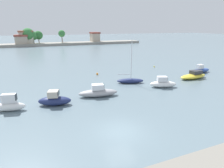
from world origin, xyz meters
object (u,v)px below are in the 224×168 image
Objects in this scene: moored_boat_5 at (163,83)px; moored_boat_6 at (194,76)px; moored_boat_1 at (9,105)px; mooring_buoy_0 at (154,67)px; moored_boat_2 at (55,100)px; moored_boat_4 at (130,80)px; moored_boat_7 at (201,70)px; mooring_buoy_2 at (97,74)px; moored_boat_3 at (98,92)px.

moored_boat_5 is 8.15m from moored_boat_6.
moored_boat_1 is at bearing -157.52° from moored_boat_5.
moored_boat_2 is at bearing -149.21° from mooring_buoy_0.
moored_boat_4 is 1.66× the size of moored_boat_7.
moored_boat_6 reaches higher than mooring_buoy_0.
moored_boat_5 is (15.46, 0.85, -0.03)m from moored_boat_2.
moored_boat_1 is 0.90× the size of moored_boat_2.
mooring_buoy_2 is at bearing 133.82° from moored_boat_4.
moored_boat_1 is 9.08× the size of mooring_buoy_2.
moored_boat_3 is 0.77× the size of moored_boat_4.
mooring_buoy_2 is (13.44, 11.41, -0.48)m from moored_boat_1.
moored_boat_7 is at bearing 23.73° from moored_boat_4.
moored_boat_3 is at bearing -168.93° from moored_boat_7.
mooring_buoy_2 is (-6.64, 10.73, -0.40)m from moored_boat_5.
moored_boat_2 is 0.95× the size of moored_boat_5.
moored_boat_6 is at bearing 18.61° from moored_boat_1.
moored_boat_2 is at bearing -161.46° from moored_boat_3.
moored_boat_7 is 10.43× the size of mooring_buoy_2.
moored_boat_3 is 1.28× the size of moored_boat_7.
moored_boat_1 reaches higher than mooring_buoy_2.
mooring_buoy_2 is (8.81, 11.59, -0.43)m from moored_boat_2.
moored_boat_2 reaches higher than moored_boat_3.
moored_boat_1 is 10.10m from moored_boat_3.
moored_boat_6 is at bearing 10.94° from moored_boat_4.
moored_boat_4 is at bearing -139.90° from mooring_buoy_0.
moored_boat_6 reaches higher than mooring_buoy_2.
moored_boat_2 is 10.11× the size of mooring_buoy_2.
mooring_buoy_2 is (3.36, 10.76, -0.37)m from moored_boat_3.
moored_boat_2 is at bearing -176.99° from moored_boat_6.
moored_boat_1 reaches higher than moored_boat_6.
moored_boat_2 is 12.86m from moored_boat_4.
moored_boat_4 reaches higher than moored_boat_3.
moored_boat_1 is 0.68× the size of moored_boat_3.
moored_boat_7 is at bearing 22.81° from moored_boat_1.
moored_boat_5 is 14.40m from mooring_buoy_0.
moored_boat_1 is 0.86× the size of moored_boat_5.
moored_boat_5 is at bearing 10.11° from moored_boat_3.
mooring_buoy_0 is at bearing 59.37° from moored_boat_4.
moored_boat_3 is 17.56× the size of mooring_buoy_0.
mooring_buoy_2 reaches higher than mooring_buoy_0.
moored_boat_5 is at bearing 20.37° from moored_boat_2.
mooring_buoy_0 is (22.50, 13.40, -0.48)m from moored_boat_2.
moored_boat_7 is at bearing 22.43° from moored_boat_3.
moored_boat_4 reaches higher than moored_boat_5.
moored_boat_3 is (10.08, 0.65, -0.11)m from moored_boat_1.
moored_boat_2 reaches higher than moored_boat_7.
moored_boat_3 is 18.00m from moored_boat_6.
moored_boat_5 is 14.00× the size of mooring_buoy_0.
mooring_buoy_0 is 0.76× the size of mooring_buoy_2.
moored_boat_1 is at bearing -171.60° from moored_boat_7.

